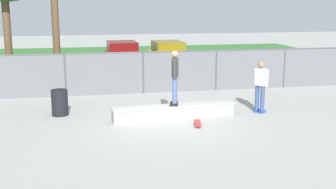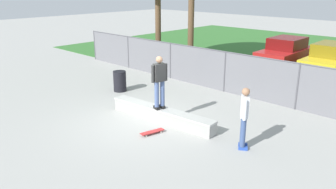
{
  "view_description": "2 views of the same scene",
  "coord_description": "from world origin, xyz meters",
  "px_view_note": "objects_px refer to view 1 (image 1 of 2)",
  "views": [
    {
      "loc": [
        -2.62,
        -13.17,
        3.81
      ],
      "look_at": [
        0.13,
        0.23,
        0.9
      ],
      "focal_mm": 46.09,
      "sensor_mm": 36.0,
      "label": 1
    },
    {
      "loc": [
        8.09,
        -7.18,
        4.51
      ],
      "look_at": [
        0.91,
        0.32,
        1.13
      ],
      "focal_mm": 36.2,
      "sensor_mm": 36.0,
      "label": 2
    }
  ],
  "objects_px": {
    "skateboarder": "(175,76)",
    "skateboard": "(198,123)",
    "car_red": "(123,56)",
    "bystander": "(260,85)",
    "car_yellow": "(168,56)",
    "trash_bin": "(60,103)",
    "concrete_ledge": "(174,112)"
  },
  "relations": [
    {
      "from": "concrete_ledge",
      "to": "car_yellow",
      "type": "relative_size",
      "value": 1.0
    },
    {
      "from": "concrete_ledge",
      "to": "car_red",
      "type": "height_order",
      "value": "car_red"
    },
    {
      "from": "car_red",
      "to": "car_yellow",
      "type": "xyz_separation_m",
      "value": [
        2.59,
        -0.3,
        0.0
      ]
    },
    {
      "from": "bystander",
      "to": "trash_bin",
      "type": "xyz_separation_m",
      "value": [
        -6.9,
        1.04,
        -0.56
      ]
    },
    {
      "from": "bystander",
      "to": "concrete_ledge",
      "type": "bearing_deg",
      "value": -176.93
    },
    {
      "from": "trash_bin",
      "to": "car_yellow",
      "type": "bearing_deg",
      "value": 58.19
    },
    {
      "from": "skateboard",
      "to": "trash_bin",
      "type": "relative_size",
      "value": 0.92
    },
    {
      "from": "concrete_ledge",
      "to": "skateboard",
      "type": "height_order",
      "value": "concrete_ledge"
    },
    {
      "from": "skateboarder",
      "to": "skateboard",
      "type": "bearing_deg",
      "value": -58.04
    },
    {
      "from": "skateboard",
      "to": "skateboarder",
      "type": "bearing_deg",
      "value": 121.96
    },
    {
      "from": "concrete_ledge",
      "to": "car_yellow",
      "type": "height_order",
      "value": "car_yellow"
    },
    {
      "from": "bystander",
      "to": "car_red",
      "type": "bearing_deg",
      "value": 109.69
    },
    {
      "from": "car_yellow",
      "to": "trash_bin",
      "type": "distance_m",
      "value": 10.85
    },
    {
      "from": "concrete_ledge",
      "to": "car_red",
      "type": "xyz_separation_m",
      "value": [
        -0.66,
        10.72,
        0.6
      ]
    },
    {
      "from": "concrete_ledge",
      "to": "car_yellow",
      "type": "bearing_deg",
      "value": 79.48
    },
    {
      "from": "car_red",
      "to": "car_yellow",
      "type": "bearing_deg",
      "value": -6.65
    },
    {
      "from": "skateboarder",
      "to": "car_red",
      "type": "xyz_separation_m",
      "value": [
        -0.65,
        10.8,
        -0.64
      ]
    },
    {
      "from": "skateboard",
      "to": "car_yellow",
      "type": "xyz_separation_m",
      "value": [
        1.38,
        11.38,
        0.77
      ]
    },
    {
      "from": "bystander",
      "to": "trash_bin",
      "type": "height_order",
      "value": "bystander"
    },
    {
      "from": "car_red",
      "to": "trash_bin",
      "type": "distance_m",
      "value": 10.02
    },
    {
      "from": "car_red",
      "to": "skateboard",
      "type": "bearing_deg",
      "value": -84.1
    },
    {
      "from": "bystander",
      "to": "trash_bin",
      "type": "relative_size",
      "value": 2.02
    },
    {
      "from": "skateboard",
      "to": "car_yellow",
      "type": "distance_m",
      "value": 11.49
    },
    {
      "from": "car_red",
      "to": "bystander",
      "type": "xyz_separation_m",
      "value": [
        3.78,
        -10.55,
        0.17
      ]
    },
    {
      "from": "skateboard",
      "to": "concrete_ledge",
      "type": "bearing_deg",
      "value": 119.83
    },
    {
      "from": "car_yellow",
      "to": "bystander",
      "type": "height_order",
      "value": "bystander"
    },
    {
      "from": "concrete_ledge",
      "to": "skateboarder",
      "type": "distance_m",
      "value": 1.24
    },
    {
      "from": "car_red",
      "to": "bystander",
      "type": "bearing_deg",
      "value": -70.31
    },
    {
      "from": "trash_bin",
      "to": "skateboard",
      "type": "bearing_deg",
      "value": -26.59
    },
    {
      "from": "skateboarder",
      "to": "car_red",
      "type": "bearing_deg",
      "value": 93.47
    },
    {
      "from": "skateboarder",
      "to": "skateboard",
      "type": "distance_m",
      "value": 1.75
    },
    {
      "from": "concrete_ledge",
      "to": "trash_bin",
      "type": "relative_size",
      "value": 4.71
    }
  ]
}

